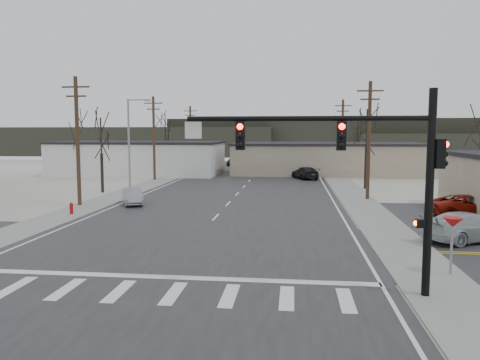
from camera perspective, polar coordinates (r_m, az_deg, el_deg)
The scene contains 28 objects.
ground at distance 23.95m, azimuth -6.18°, elevation -8.04°, with size 140.00×140.00×0.00m, color white.
main_road at distance 38.45m, azimuth -1.26°, elevation -2.71°, with size 18.00×110.00×0.05m, color #252527.
cross_road at distance 23.94m, azimuth -6.18°, elevation -7.99°, with size 90.00×10.00×0.04m, color #252527.
sidewalk_left at distance 45.85m, azimuth -13.63°, elevation -1.48°, with size 3.00×90.00×0.06m, color gray.
sidewalk_right at distance 43.39m, azimuth 13.68°, elevation -1.89°, with size 3.00×90.00×0.06m, color gray.
traffic_signal_mast at distance 16.72m, azimuth 15.90°, elevation 2.02°, with size 8.95×0.43×7.20m.
fire_hydrant at distance 34.71m, azimuth -19.86°, elevation -3.27°, with size 0.24×0.24×0.87m.
yield_sign at distance 20.52m, azimuth 24.49°, elevation -4.97°, with size 0.80×0.80×2.35m.
building_left_far at distance 66.24m, azimuth -12.11°, elevation 2.68°, with size 22.30×12.30×4.50m.
building_right_far at distance 66.94m, azimuth 10.69°, elevation 2.65°, with size 26.30×14.30×4.30m.
upole_left_b at distance 38.48m, azimuth -19.20°, elevation 4.75°, with size 2.20×0.30×10.00m.
upole_left_c at distance 57.16m, azimuth -10.45°, elevation 5.21°, with size 2.20×0.30×10.00m.
upole_left_d at distance 76.51m, azimuth -6.06°, elevation 5.40°, with size 2.20×0.30×10.00m.
upole_right_a at distance 41.16m, azimuth 15.45°, elevation 4.91°, with size 2.20×0.30×10.00m.
upole_right_b at distance 62.99m, azimuth 12.37°, elevation 5.22°, with size 2.20×0.30×10.00m.
streetlight_main at distance 47.45m, azimuth -13.18°, elevation 4.89°, with size 2.40×0.25×9.00m.
tree_left_near at distance 46.38m, azimuth -16.58°, elevation 4.96°, with size 3.30×3.30×7.35m.
tree_right_mid at distance 49.22m, azimuth 15.19°, elevation 5.85°, with size 3.74×3.74×8.33m.
tree_left_far at distance 71.30m, azimuth -9.10°, elevation 6.18°, with size 3.96×3.96×8.82m.
tree_right_far at distance 75.32m, azimuth 14.11°, elevation 5.52°, with size 3.52×3.52×7.84m.
tree_left_mid at distance 62.85m, azimuth -19.18°, elevation 6.00°, with size 3.96×3.96×8.82m.
hill_left at distance 121.53m, azimuth -12.80°, elevation 4.61°, with size 70.00×18.00×7.00m, color #333026.
hill_center at distance 119.08m, azimuth 11.33°, elevation 5.10°, with size 80.00×18.00×9.00m, color #333026.
sedan_crossing at distance 38.07m, azimuth -12.97°, elevation -1.93°, with size 1.36×3.90×1.28m, color gray.
car_far_a at distance 58.05m, azimuth 7.95°, elevation 0.87°, with size 2.07×5.08×1.47m, color black.
car_far_b at distance 80.59m, azimuth -0.97°, elevation 2.24°, with size 1.58×3.92×1.33m, color black.
car_parked_red at distance 35.09m, azimuth 26.44°, elevation -2.89°, with size 2.48×5.39×1.50m, color maroon.
car_parked_silver at distance 27.34m, azimuth 26.12°, elevation -5.16°, with size 2.13×5.25×1.52m, color #AAB1B5.
Camera 1 is at (5.17, -22.67, 5.71)m, focal length 35.00 mm.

